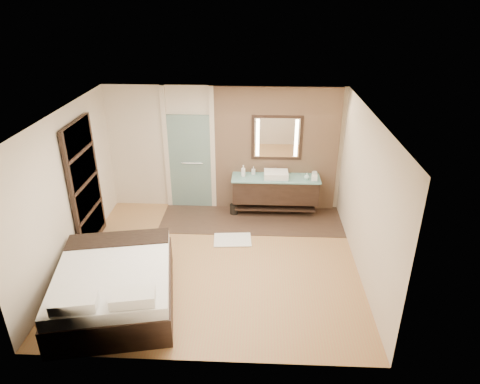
{
  "coord_description": "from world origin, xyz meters",
  "views": [
    {
      "loc": [
        0.73,
        -6.36,
        4.45
      ],
      "look_at": [
        0.41,
        0.6,
        1.13
      ],
      "focal_mm": 32.0,
      "sensor_mm": 36.0,
      "label": 1
    }
  ],
  "objects_px": {
    "vanity": "(275,189)",
    "waste_bin": "(234,209)",
    "bed": "(115,285)",
    "mirror_unit": "(277,138)"
  },
  "relations": [
    {
      "from": "mirror_unit",
      "to": "bed",
      "type": "bearing_deg",
      "value": -127.38
    },
    {
      "from": "vanity",
      "to": "waste_bin",
      "type": "relative_size",
      "value": 8.21
    },
    {
      "from": "vanity",
      "to": "bed",
      "type": "height_order",
      "value": "vanity"
    },
    {
      "from": "bed",
      "to": "vanity",
      "type": "bearing_deg",
      "value": 39.51
    },
    {
      "from": "mirror_unit",
      "to": "bed",
      "type": "xyz_separation_m",
      "value": [
        -2.53,
        -3.31,
        -1.31
      ]
    },
    {
      "from": "vanity",
      "to": "waste_bin",
      "type": "bearing_deg",
      "value": -175.59
    },
    {
      "from": "vanity",
      "to": "mirror_unit",
      "type": "relative_size",
      "value": 1.75
    },
    {
      "from": "waste_bin",
      "to": "bed",
      "type": "bearing_deg",
      "value": -118.74
    },
    {
      "from": "vanity",
      "to": "waste_bin",
      "type": "xyz_separation_m",
      "value": [
        -0.88,
        -0.07,
        -0.47
      ]
    },
    {
      "from": "vanity",
      "to": "bed",
      "type": "relative_size",
      "value": 0.76
    }
  ]
}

